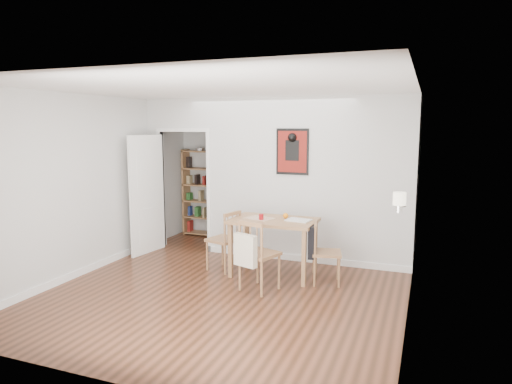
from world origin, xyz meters
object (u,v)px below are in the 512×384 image
at_px(bookshelf, 201,193).
at_px(mantel_lamp, 399,200).
at_px(chair_front, 259,254).
at_px(dining_table, 274,226).
at_px(chair_left, 224,240).
at_px(chair_right, 325,252).
at_px(notebook, 298,220).
at_px(orange_fruit, 286,216).
at_px(ceramic_jar_a, 402,202).
at_px(ceramic_jar_b, 401,200).
at_px(red_glass, 261,217).
at_px(fireplace, 403,251).

bearing_deg(bookshelf, mantel_lamp, -32.75).
bearing_deg(chair_front, dining_table, 91.56).
relative_size(chair_left, mantel_lamp, 3.90).
bearing_deg(chair_right, notebook, 164.21).
bearing_deg(orange_fruit, dining_table, -136.32).
xyz_separation_m(ceramic_jar_a, ceramic_jar_b, (-0.02, 0.21, -0.01)).
height_order(notebook, mantel_lamp, mantel_lamp).
xyz_separation_m(bookshelf, red_glass, (1.97, -1.94, 0.03)).
relative_size(bookshelf, orange_fruit, 21.66).
relative_size(chair_front, orange_fruit, 12.18).
bearing_deg(mantel_lamp, dining_table, 159.68).
relative_size(chair_front, fireplace, 0.76).
bearing_deg(ceramic_jar_a, chair_left, 175.73).
relative_size(chair_right, red_glass, 9.72).
height_order(chair_right, red_glass, red_glass).
bearing_deg(chair_left, ceramic_jar_a, -4.27).
relative_size(chair_right, ceramic_jar_b, 8.76).
height_order(orange_fruit, ceramic_jar_b, ceramic_jar_b).
bearing_deg(chair_front, bookshelf, 130.66).
bearing_deg(bookshelf, ceramic_jar_b, -25.68).
xyz_separation_m(chair_left, chair_right, (1.55, -0.05, -0.02)).
relative_size(notebook, ceramic_jar_b, 3.46).
bearing_deg(orange_fruit, ceramic_jar_a, -12.44).
bearing_deg(bookshelf, orange_fruit, -37.07).
bearing_deg(notebook, mantel_lamp, -26.19).
bearing_deg(notebook, dining_table, -174.27).
bearing_deg(ceramic_jar_a, mantel_lamp, -91.04).
relative_size(orange_fruit, ceramic_jar_b, 0.81).
height_order(dining_table, notebook, notebook).
relative_size(chair_right, mantel_lamp, 3.60).
bearing_deg(mantel_lamp, bookshelf, 147.25).
bearing_deg(dining_table, mantel_lamp, -20.32).
height_order(chair_left, bookshelf, bookshelf).
relative_size(ceramic_jar_a, ceramic_jar_b, 1.23).
xyz_separation_m(fireplace, ceramic_jar_b, (-0.07, 0.30, 0.59)).
bearing_deg(chair_front, red_glass, 107.14).
relative_size(red_glass, orange_fruit, 1.11).
bearing_deg(red_glass, bookshelf, 135.53).
relative_size(dining_table, chair_left, 1.33).
height_order(chair_right, ceramic_jar_b, ceramic_jar_b).
bearing_deg(orange_fruit, chair_left, -169.67).
height_order(dining_table, chair_front, chair_front).
distance_m(dining_table, fireplace, 1.83).
bearing_deg(fireplace, dining_table, 170.35).
xyz_separation_m(chair_right, notebook, (-0.42, 0.12, 0.40)).
distance_m(chair_front, notebook, 0.84).
distance_m(bookshelf, orange_fruit, 2.84).
xyz_separation_m(red_glass, ceramic_jar_b, (1.88, 0.08, 0.34)).
bearing_deg(chair_right, ceramic_jar_b, 4.41).
relative_size(bookshelf, ceramic_jar_b, 17.65).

